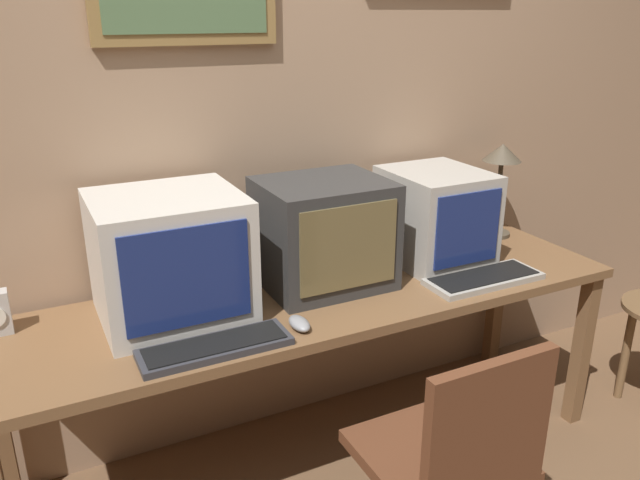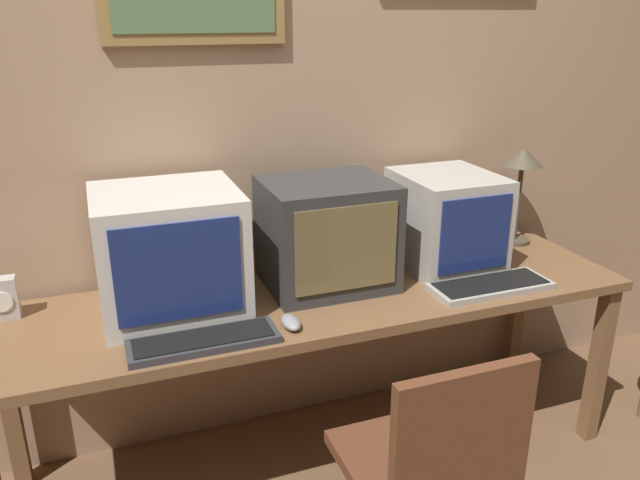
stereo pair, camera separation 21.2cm
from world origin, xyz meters
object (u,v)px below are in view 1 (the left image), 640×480
(monitor_right, at_px, (435,216))
(keyboard_side, at_px, (484,279))
(keyboard_main, at_px, (215,347))
(mouse_near_keyboard, at_px, (299,323))
(monitor_center, at_px, (324,233))
(monitor_left, at_px, (170,257))
(desk_lamp, at_px, (501,165))

(monitor_right, xyz_separation_m, keyboard_side, (0.03, -0.27, -0.17))
(keyboard_main, height_order, keyboard_side, same)
(keyboard_side, xyz_separation_m, mouse_near_keyboard, (-0.76, -0.02, 0.00))
(monitor_center, distance_m, keyboard_side, 0.61)
(keyboard_side, distance_m, mouse_near_keyboard, 0.76)
(monitor_left, height_order, monitor_center, monitor_left)
(desk_lamp, bearing_deg, keyboard_side, -135.36)
(monitor_center, distance_m, mouse_near_keyboard, 0.40)
(monitor_left, xyz_separation_m, monitor_right, (1.04, 0.01, -0.02))
(monitor_center, height_order, desk_lamp, desk_lamp)
(keyboard_side, bearing_deg, monitor_center, 154.11)
(monitor_left, bearing_deg, mouse_near_keyboard, -40.56)
(keyboard_main, bearing_deg, desk_lamp, 16.37)
(monitor_left, height_order, keyboard_side, monitor_left)
(monitor_center, xyz_separation_m, keyboard_side, (0.53, -0.26, -0.18))
(mouse_near_keyboard, xyz_separation_m, desk_lamp, (1.14, 0.40, 0.30))
(monitor_left, bearing_deg, monitor_right, 0.75)
(monitor_right, bearing_deg, keyboard_main, -163.13)
(keyboard_side, relative_size, desk_lamp, 1.08)
(monitor_center, bearing_deg, desk_lamp, 7.64)
(monitor_left, distance_m, mouse_near_keyboard, 0.46)
(monitor_right, bearing_deg, desk_lamp, 15.16)
(monitor_left, bearing_deg, monitor_center, 0.46)
(keyboard_side, bearing_deg, desk_lamp, 44.64)
(keyboard_side, bearing_deg, mouse_near_keyboard, -178.20)
(monitor_left, distance_m, monitor_center, 0.55)
(keyboard_main, bearing_deg, monitor_right, 16.87)
(keyboard_main, xyz_separation_m, desk_lamp, (1.42, 0.42, 0.31))
(mouse_near_keyboard, height_order, desk_lamp, desk_lamp)
(monitor_left, bearing_deg, keyboard_main, -81.01)
(monitor_right, distance_m, keyboard_main, 1.06)
(monitor_left, xyz_separation_m, keyboard_side, (1.08, -0.25, -0.19))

